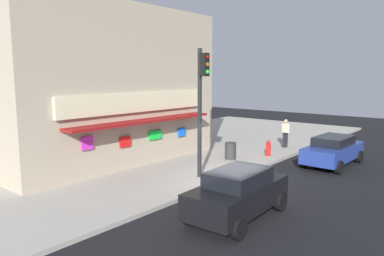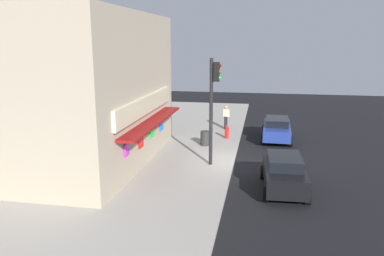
# 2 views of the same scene
# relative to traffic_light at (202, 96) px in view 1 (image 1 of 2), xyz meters

# --- Properties ---
(ground_plane) EXTENTS (58.90, 58.90, 0.00)m
(ground_plane) POSITION_rel_traffic_light_xyz_m (0.61, -1.08, -3.65)
(ground_plane) COLOR black
(sidewalk) EXTENTS (39.27, 13.32, 0.15)m
(sidewalk) POSITION_rel_traffic_light_xyz_m (0.61, 5.58, -3.57)
(sidewalk) COLOR #A39E93
(sidewalk) RESTS_ON ground_plane
(corner_building) EXTENTS (11.57, 9.00, 7.70)m
(corner_building) POSITION_rel_traffic_light_xyz_m (-0.38, 7.52, 0.35)
(corner_building) COLOR tan
(corner_building) RESTS_ON sidewalk
(traffic_light) EXTENTS (0.32, 0.58, 5.48)m
(traffic_light) POSITION_rel_traffic_light_xyz_m (0.00, 0.00, 0.00)
(traffic_light) COLOR black
(traffic_light) RESTS_ON sidewalk
(fire_hydrant) EXTENTS (0.51, 0.27, 0.87)m
(fire_hydrant) POSITION_rel_traffic_light_xyz_m (5.64, -0.21, -3.08)
(fire_hydrant) COLOR red
(fire_hydrant) RESTS_ON sidewalk
(trash_can) EXTENTS (0.58, 0.58, 0.88)m
(trash_can) POSITION_rel_traffic_light_xyz_m (3.66, 0.94, -3.05)
(trash_can) COLOR #2D2D2D
(trash_can) RESTS_ON sidewalk
(pedestrian) EXTENTS (0.43, 0.53, 1.72)m
(pedestrian) POSITION_rel_traffic_light_xyz_m (8.44, 0.13, -2.56)
(pedestrian) COLOR black
(pedestrian) RESTS_ON sidewalk
(parked_car_blue) EXTENTS (4.28, 2.02, 1.49)m
(parked_car_blue) POSITION_rel_traffic_light_xyz_m (6.33, -3.45, -2.86)
(parked_car_blue) COLOR navy
(parked_car_blue) RESTS_ON ground_plane
(parked_car_black) EXTENTS (4.04, 2.04, 1.58)m
(parked_car_black) POSITION_rel_traffic_light_xyz_m (-2.55, -3.49, -2.82)
(parked_car_black) COLOR black
(parked_car_black) RESTS_ON ground_plane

